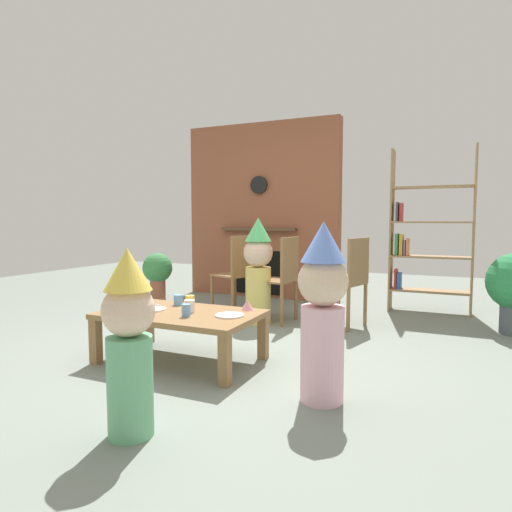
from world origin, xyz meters
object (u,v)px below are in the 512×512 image
Objects in this scene: bookshelf at (425,238)px; potted_plant_short at (158,271)px; paper_cup_center at (190,302)px; child_with_cone_hat at (129,338)px; coffee_table at (181,318)px; dining_chair_left at (239,270)px; child_in_pink at (323,307)px; paper_cup_far_left at (190,306)px; paper_plate_front at (152,309)px; dining_chair_right at (350,277)px; paper_cup_near_left at (178,300)px; paper_cup_near_right at (186,310)px; birthday_cake_slice at (247,305)px; dining_chair_middle at (282,274)px; paper_plate_rear at (229,315)px; child_by_the_chairs at (258,268)px.

bookshelf is 2.98× the size of potted_plant_short.
child_with_cone_hat reaches higher than paper_cup_center.
paper_cup_center is at bearing 82.99° from coffee_table.
child_with_cone_hat reaches higher than dining_chair_left.
child_in_pink is at bearing -64.90° from child_with_cone_hat.
paper_cup_far_left is at bearing 9.86° from coffee_table.
dining_chair_right is at bearing 54.07° from paper_plate_front.
dining_chair_right is (0.93, 1.48, 0.07)m from paper_cup_center.
bookshelf is 3.05m from paper_cup_near_left.
paper_cup_near_left is 0.13× the size of potted_plant_short.
child_in_pink is 1.89m from dining_chair_right.
paper_cup_near_right is at bearing 125.80° from dining_chair_left.
paper_plate_front reaches higher than coffee_table.
dining_chair_right is at bearing 64.85° from paper_cup_near_right.
paper_cup_near_left is at bearing -175.64° from birthday_cake_slice.
paper_cup_far_left is 0.11× the size of dining_chair_middle.
paper_plate_rear is 0.19× the size of child_by_the_chairs.
paper_cup_near_right is 1.50m from child_by_the_chairs.
birthday_cake_slice reaches higher than paper_plate_front.
paper_plate_rear is 0.23× the size of dining_chair_left.
paper_cup_far_left is at bearing -1.46° from child_in_pink.
paper_cup_far_left is (0.07, 0.01, 0.10)m from coffee_table.
birthday_cake_slice is at bearing 23.62° from paper_plate_front.
paper_plate_front is (-0.24, -0.03, 0.06)m from coffee_table.
paper_cup_far_left is at bearing 87.78° from dining_chair_middle.
paper_cup_near_left is 1.36m from dining_chair_middle.
dining_chair_middle is at bearing 80.81° from coffee_table.
paper_cup_near_right is 0.43× the size of paper_plate_front.
dining_chair_right reaches higher than birthday_cake_slice.
child_in_pink is (1.18, -0.28, 0.24)m from coffee_table.
dining_chair_middle is (-0.19, 1.24, 0.09)m from birthday_cake_slice.
dining_chair_left reaches higher than birthday_cake_slice.
paper_plate_rear is 2.89m from potted_plant_short.
coffee_table is 1.08× the size of child_by_the_chairs.
birthday_cake_slice is 2.75m from potted_plant_short.
paper_cup_center is 0.41m from paper_plate_rear.
potted_plant_short is at bearing 125.87° from paper_plate_front.
dining_chair_middle reaches higher than paper_cup_center.
bookshelf is 1.81m from dining_chair_middle.
potted_plant_short is (-1.78, 1.98, -0.04)m from paper_cup_far_left.
paper_cup_near_right is 0.39m from paper_plate_front.
paper_cup_far_left is 0.95× the size of birthday_cake_slice.
child_by_the_chairs reaches higher than potted_plant_short.
coffee_table is 0.41m from paper_plate_rear.
bookshelf is 3.04m from paper_cup_center.
paper_plate_front is (-0.31, -0.04, -0.04)m from paper_cup_far_left.
paper_cup_near_left is 0.45m from paper_cup_near_right.
dining_chair_right is at bearing -69.27° from child_in_pink.
child_by_the_chairs is (-0.40, 1.10, 0.16)m from birthday_cake_slice.
dining_chair_middle reaches higher than paper_plate_front.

